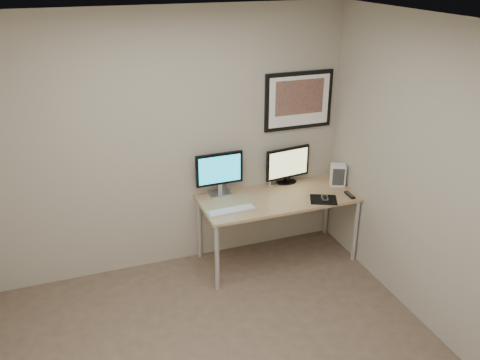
% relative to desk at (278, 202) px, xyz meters
% --- Properties ---
extents(room, '(3.60, 3.60, 3.60)m').
position_rel_desk_xyz_m(room, '(-1.00, -0.90, 0.98)').
color(room, white).
rests_on(room, ground).
extents(desk, '(1.60, 0.70, 0.73)m').
position_rel_desk_xyz_m(desk, '(0.00, 0.00, 0.00)').
color(desk, '#936B47').
rests_on(desk, floor).
extents(framed_art, '(0.75, 0.04, 0.60)m').
position_rel_desk_xyz_m(framed_art, '(0.35, 0.33, 0.96)').
color(framed_art, black).
rests_on(framed_art, room).
extents(monitor_large, '(0.50, 0.16, 0.45)m').
position_rel_desk_xyz_m(monitor_large, '(-0.54, 0.26, 0.32)').
color(monitor_large, silver).
rests_on(monitor_large, desk).
extents(monitor_tv, '(0.51, 0.14, 0.40)m').
position_rel_desk_xyz_m(monitor_tv, '(0.23, 0.28, 0.28)').
color(monitor_tv, black).
rests_on(monitor_tv, desk).
extents(speaker_left, '(0.08, 0.08, 0.16)m').
position_rel_desk_xyz_m(speaker_left, '(-0.51, 0.29, 0.15)').
color(speaker_left, silver).
rests_on(speaker_left, desk).
extents(speaker_right, '(0.09, 0.09, 0.20)m').
position_rel_desk_xyz_m(speaker_right, '(0.05, 0.30, 0.16)').
color(speaker_right, silver).
rests_on(speaker_right, desk).
extents(keyboard, '(0.48, 0.15, 0.02)m').
position_rel_desk_xyz_m(keyboard, '(-0.55, -0.14, 0.07)').
color(keyboard, silver).
rests_on(keyboard, desk).
extents(mousepad, '(0.34, 0.32, 0.00)m').
position_rel_desk_xyz_m(mousepad, '(0.40, -0.22, 0.07)').
color(mousepad, black).
rests_on(mousepad, desk).
extents(mouse, '(0.09, 0.11, 0.03)m').
position_rel_desk_xyz_m(mouse, '(0.42, -0.21, 0.09)').
color(mouse, black).
rests_on(mouse, mousepad).
extents(remote, '(0.05, 0.17, 0.02)m').
position_rel_desk_xyz_m(remote, '(0.70, -0.23, 0.08)').
color(remote, black).
rests_on(remote, desk).
extents(fan_unit, '(0.19, 0.17, 0.24)m').
position_rel_desk_xyz_m(fan_unit, '(0.71, 0.05, 0.18)').
color(fan_unit, silver).
rests_on(fan_unit, desk).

